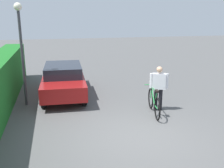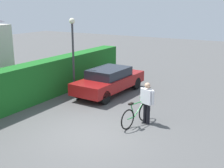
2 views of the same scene
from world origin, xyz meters
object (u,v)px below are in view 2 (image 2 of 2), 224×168
(parked_car_near, at_px, (109,80))
(person_rider, at_px, (147,100))
(bicycle, at_px, (136,114))
(street_lamp, at_px, (73,45))

(parked_car_near, relative_size, person_rider, 2.74)
(bicycle, height_order, street_lamp, street_lamp)
(street_lamp, bearing_deg, person_rider, -109.25)
(bicycle, xyz_separation_m, person_rider, (0.30, -0.28, 0.52))
(parked_car_near, distance_m, bicycle, 4.14)
(person_rider, bearing_deg, street_lamp, 70.75)
(person_rider, bearing_deg, parked_car_near, 51.09)
(parked_car_near, bearing_deg, street_lamp, 123.35)
(parked_car_near, height_order, street_lamp, street_lamp)
(parked_car_near, bearing_deg, bicycle, -134.52)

